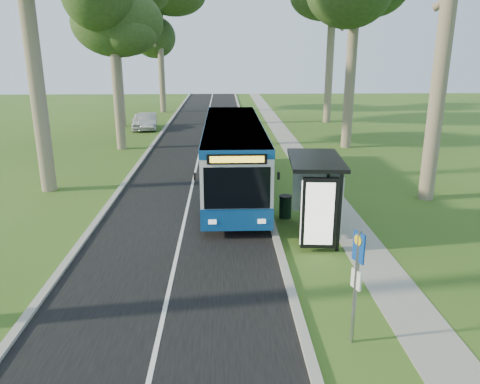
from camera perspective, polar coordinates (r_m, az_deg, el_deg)
The scene contains 14 objects.
ground at distance 16.01m, azimuth 4.94°, elevation -7.65°, with size 120.00×120.00×0.00m, color #36591B.
road at distance 25.37m, azimuth -5.63°, elevation 1.72°, with size 7.00×100.00×0.02m, color black.
kerb_east at distance 25.38m, azimuth 2.28°, elevation 1.91°, with size 0.25×100.00×0.12m, color #9E9B93.
kerb_west at distance 25.82m, azimuth -13.42°, elevation 1.72°, with size 0.25×100.00×0.12m, color #9E9B93.
centre_line at distance 25.37m, azimuth -5.64°, elevation 1.75°, with size 0.12×100.00×0.01m, color white.
footpath at distance 25.79m, azimuth 8.94°, elevation 1.85°, with size 1.50×100.00×0.02m, color gray.
bus at distance 22.56m, azimuth -0.83°, elevation 4.38°, with size 2.66×12.62×3.34m.
bus_stop_sign at distance 11.08m, azimuth 14.02°, elevation -9.83°, with size 0.18×0.39×2.84m.
bus_shelter at distance 16.73m, azimuth 9.92°, elevation 0.88°, with size 2.11×3.55×2.94m.
litter_bin at distance 19.28m, azimuth 5.55°, elevation -1.78°, with size 0.54×0.54×0.94m.
car_white at distance 41.80m, azimuth -11.92°, elevation 8.44°, with size 1.65×4.11×1.40m, color silver.
car_silver at distance 41.79m, azimuth -11.12°, elevation 8.45°, with size 1.43×4.11×1.36m, color #989A9F.
tree_west_c at distance 33.33m, azimuth -15.47°, elevation 21.46°, with size 5.20×5.20×12.92m.
tree_west_e at distance 52.96m, azimuth -9.86°, elevation 20.50°, with size 5.20×5.20×13.64m.
Camera 1 is at (-1.89, -14.43, 6.65)m, focal length 35.00 mm.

